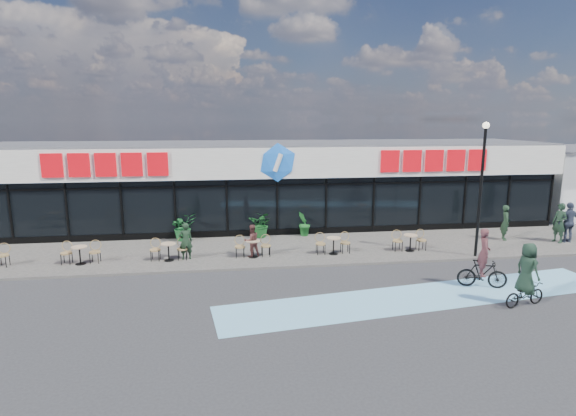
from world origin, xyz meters
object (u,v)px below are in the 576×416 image
(potted_plant_mid, at_px, (261,224))
(cyclist_a, at_px, (526,281))
(pedestrian_c, at_px, (569,222))
(pedestrian_a, at_px, (559,223))
(cyclist_b, at_px, (483,266))
(lamp_post, at_px, (482,179))
(pedestrian_b, at_px, (505,222))
(patron_right, at_px, (252,241))
(patron_left, at_px, (186,241))
(potted_plant_left, at_px, (183,227))
(potted_plant_right, at_px, (304,224))

(potted_plant_mid, xyz_separation_m, cyclist_a, (7.68, -9.31, 0.09))
(potted_plant_mid, bearing_deg, pedestrian_c, -11.28)
(potted_plant_mid, height_order, cyclist_a, cyclist_a)
(pedestrian_a, bearing_deg, pedestrian_c, 69.23)
(pedestrian_a, relative_size, cyclist_b, 0.88)
(lamp_post, distance_m, pedestrian_a, 5.82)
(pedestrian_a, xyz_separation_m, pedestrian_b, (-2.26, 0.77, -0.09))
(patron_right, bearing_deg, cyclist_b, 130.73)
(pedestrian_a, relative_size, pedestrian_c, 0.98)
(pedestrian_a, distance_m, cyclist_a, 9.02)
(patron_left, xyz_separation_m, pedestrian_a, (17.34, 0.35, 0.16))
(pedestrian_c, bearing_deg, cyclist_a, 42.66)
(pedestrian_a, relative_size, pedestrian_b, 1.11)
(potted_plant_left, height_order, patron_right, patron_right)
(pedestrian_b, distance_m, cyclist_a, 8.29)
(potted_plant_right, xyz_separation_m, cyclist_a, (5.54, -9.21, 0.11))
(pedestrian_a, relative_size, cyclist_a, 0.91)
(potted_plant_right, height_order, pedestrian_c, pedestrian_c)
(potted_plant_left, distance_m, potted_plant_right, 5.93)
(potted_plant_left, xyz_separation_m, cyclist_a, (11.47, -9.25, 0.07))
(pedestrian_c, height_order, cyclist_b, cyclist_b)
(lamp_post, xyz_separation_m, pedestrian_b, (2.83, 2.32, -2.47))
(potted_plant_right, bearing_deg, potted_plant_left, 179.64)
(patron_right, xyz_separation_m, pedestrian_c, (15.05, 0.29, 0.27))
(cyclist_a, bearing_deg, lamp_post, 76.52)
(pedestrian_b, bearing_deg, potted_plant_mid, 99.99)
(pedestrian_b, height_order, cyclist_b, cyclist_b)
(potted_plant_left, xyz_separation_m, potted_plant_mid, (3.79, 0.05, -0.01))
(cyclist_b, bearing_deg, pedestrian_c, 33.47)
(patron_left, distance_m, cyclist_a, 12.66)
(potted_plant_left, bearing_deg, lamp_post, -18.84)
(potted_plant_right, bearing_deg, patron_left, -150.91)
(lamp_post, distance_m, cyclist_a, 5.69)
(pedestrian_b, bearing_deg, cyclist_a, 171.01)
(patron_right, height_order, pedestrian_b, pedestrian_b)
(potted_plant_left, xyz_separation_m, potted_plant_right, (5.93, -0.04, -0.04))
(patron_right, bearing_deg, potted_plant_right, -152.09)
(potted_plant_left, relative_size, patron_left, 0.85)
(potted_plant_right, height_order, pedestrian_b, pedestrian_b)
(potted_plant_mid, bearing_deg, potted_plant_left, -179.17)
(pedestrian_a, height_order, cyclist_b, cyclist_b)
(pedestrian_b, bearing_deg, pedestrian_a, -88.78)
(potted_plant_left, height_order, potted_plant_mid, potted_plant_left)
(lamp_post, height_order, pedestrian_c, lamp_post)
(pedestrian_a, distance_m, cyclist_b, 8.25)
(cyclist_a, bearing_deg, pedestrian_b, 61.05)
(cyclist_b, bearing_deg, potted_plant_mid, 133.56)
(patron_left, bearing_deg, cyclist_b, 143.80)
(potted_plant_right, relative_size, cyclist_a, 0.60)
(lamp_post, distance_m, pedestrian_b, 4.41)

